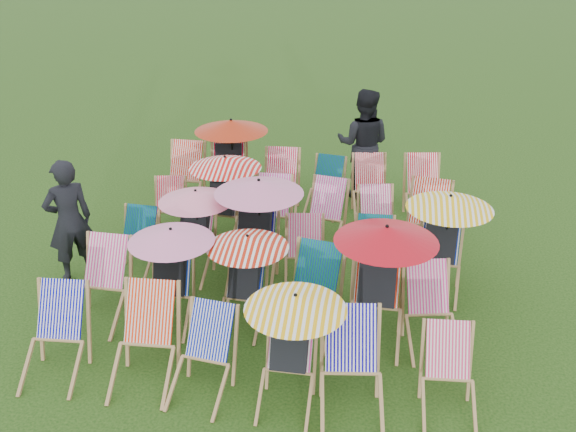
# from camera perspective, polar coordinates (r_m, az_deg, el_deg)

# --- Properties ---
(ground) EXTENTS (100.00, 100.00, 0.00)m
(ground) POSITION_cam_1_polar(r_m,az_deg,el_deg) (8.78, -0.67, -5.90)
(ground) COLOR #12330B
(ground) RESTS_ON ground
(deckchair_0) EXTENTS (0.67, 0.90, 0.94)m
(deckchair_0) POSITION_cam_1_polar(r_m,az_deg,el_deg) (7.40, -20.12, -10.06)
(deckchair_0) COLOR #A47C4C
(deckchair_0) RESTS_ON ground
(deckchair_1) EXTENTS (0.69, 0.94, 0.99)m
(deckchair_1) POSITION_cam_1_polar(r_m,az_deg,el_deg) (7.02, -12.72, -10.83)
(deckchair_1) COLOR #A47C4C
(deckchair_1) RESTS_ON ground
(deckchair_2) EXTENTS (0.69, 0.88, 0.88)m
(deckchair_2) POSITION_cam_1_polar(r_m,az_deg,el_deg) (6.79, -7.66, -12.34)
(deckchair_2) COLOR #A47C4C
(deckchair_2) RESTS_ON ground
(deckchair_3) EXTENTS (1.02, 1.06, 1.21)m
(deckchair_3) POSITION_cam_1_polar(r_m,az_deg,el_deg) (6.52, 0.15, -11.69)
(deckchair_3) COLOR #A47C4C
(deckchair_3) RESTS_ON ground
(deckchair_4) EXTENTS (0.76, 0.98, 0.99)m
(deckchair_4) POSITION_cam_1_polar(r_m,az_deg,el_deg) (6.52, 5.71, -13.48)
(deckchair_4) COLOR #A47C4C
(deckchair_4) RESTS_ON ground
(deckchair_5) EXTENTS (0.60, 0.81, 0.84)m
(deckchair_5) POSITION_cam_1_polar(r_m,az_deg,el_deg) (6.72, 14.16, -13.71)
(deckchair_5) COLOR #A47C4C
(deckchair_5) RESTS_ON ground
(deckchair_6) EXTENTS (0.67, 0.91, 0.97)m
(deckchair_6) POSITION_cam_1_polar(r_m,az_deg,el_deg) (8.14, -16.48, -5.86)
(deckchair_6) COLOR #A47C4C
(deckchair_6) RESTS_ON ground
(deckchair_7) EXTENTS (1.02, 1.08, 1.22)m
(deckchair_7) POSITION_cam_1_polar(r_m,az_deg,el_deg) (7.81, -10.54, -5.22)
(deckchair_7) COLOR #A47C4C
(deckchair_7) RESTS_ON ground
(deckchair_8) EXTENTS (0.98, 1.02, 1.16)m
(deckchair_8) POSITION_cam_1_polar(r_m,az_deg,el_deg) (7.67, -3.98, -5.68)
(deckchair_8) COLOR #A47C4C
(deckchair_8) RESTS_ON ground
(deckchair_9) EXTENTS (0.83, 1.03, 1.00)m
(deckchair_9) POSITION_cam_1_polar(r_m,az_deg,el_deg) (7.58, 1.98, -7.06)
(deckchair_9) COLOR #A47C4C
(deckchair_9) RESTS_ON ground
(deckchair_10) EXTENTS (1.18, 1.23, 1.41)m
(deckchair_10) POSITION_cam_1_polar(r_m,az_deg,el_deg) (7.43, 8.06, -5.86)
(deckchair_10) COLOR #A47C4C
(deckchair_10) RESTS_ON ground
(deckchair_11) EXTENTS (0.76, 0.94, 0.91)m
(deckchair_11) POSITION_cam_1_polar(r_m,az_deg,el_deg) (7.56, 12.64, -8.26)
(deckchair_11) COLOR #A47C4C
(deckchair_11) RESTS_ON ground
(deckchair_12) EXTENTS (0.62, 0.83, 0.86)m
(deckchair_12) POSITION_cam_1_polar(r_m,az_deg,el_deg) (9.07, -13.56, -2.47)
(deckchair_12) COLOR #A47C4C
(deckchair_12) RESTS_ON ground
(deckchair_13) EXTENTS (1.01, 1.06, 1.20)m
(deckchair_13) POSITION_cam_1_polar(r_m,az_deg,el_deg) (8.81, -8.47, -1.35)
(deckchair_13) COLOR #A47C4C
(deckchair_13) RESTS_ON ground
(deckchair_14) EXTENTS (1.19, 1.23, 1.41)m
(deckchair_14) POSITION_cam_1_polar(r_m,az_deg,el_deg) (8.54, -2.97, -1.19)
(deckchair_14) COLOR #A47C4C
(deckchair_14) RESTS_ON ground
(deckchair_15) EXTENTS (0.67, 0.86, 0.86)m
(deckchair_15) POSITION_cam_1_polar(r_m,az_deg,el_deg) (8.56, 1.51, -3.45)
(deckchair_15) COLOR #A47C4C
(deckchair_15) RESTS_ON ground
(deckchair_16) EXTENTS (0.61, 0.83, 0.89)m
(deckchair_16) POSITION_cam_1_polar(r_m,az_deg,el_deg) (8.55, 7.60, -3.64)
(deckchair_16) COLOR #A47C4C
(deckchair_16) RESTS_ON ground
(deckchair_17) EXTENTS (1.11, 1.17, 1.32)m
(deckchair_17) POSITION_cam_1_polar(r_m,az_deg,el_deg) (8.53, 13.51, -2.31)
(deckchair_17) COLOR #A47C4C
(deckchair_17) RESTS_ON ground
(deckchair_18) EXTENTS (0.65, 0.82, 0.81)m
(deckchair_18) POSITION_cam_1_polar(r_m,az_deg,el_deg) (10.07, -10.56, 0.63)
(deckchair_18) COLOR #A47C4C
(deckchair_18) RESTS_ON ground
(deckchair_19) EXTENTS (1.08, 1.15, 1.29)m
(deckchair_19) POSITION_cam_1_polar(r_m,az_deg,el_deg) (9.70, -5.93, 1.70)
(deckchair_19) COLOR #A47C4C
(deckchair_19) RESTS_ON ground
(deckchair_20) EXTENTS (0.64, 0.88, 0.94)m
(deckchair_20) POSITION_cam_1_polar(r_m,az_deg,el_deg) (9.63, -1.52, 0.30)
(deckchair_20) COLOR #A47C4C
(deckchair_20) RESTS_ON ground
(deckchair_21) EXTENTS (0.76, 0.95, 0.93)m
(deckchair_21) POSITION_cam_1_polar(r_m,az_deg,el_deg) (9.58, 3.15, 0.08)
(deckchair_21) COLOR #A47C4C
(deckchair_21) RESTS_ON ground
(deckchair_22) EXTENTS (0.73, 0.91, 0.88)m
(deckchair_22) POSITION_cam_1_polar(r_m,az_deg,el_deg) (9.49, 8.00, -0.54)
(deckchair_22) COLOR #A47C4C
(deckchair_22) RESTS_ON ground
(deckchair_23) EXTENTS (0.83, 1.03, 1.01)m
(deckchair_23) POSITION_cam_1_polar(r_m,az_deg,el_deg) (9.50, 12.14, -0.45)
(deckchair_23) COLOR #A47C4C
(deckchair_23) RESTS_ON ground
(deckchair_24) EXTENTS (0.69, 0.95, 1.01)m
(deckchair_24) POSITION_cam_1_polar(r_m,az_deg,el_deg) (10.99, -9.39, 3.46)
(deckchair_24) COLOR #A47C4C
(deckchair_24) RESTS_ON ground
(deckchair_25) EXTENTS (1.22, 1.32, 1.45)m
(deckchair_25) POSITION_cam_1_polar(r_m,az_deg,el_deg) (10.84, -5.25, 4.87)
(deckchair_25) COLOR #A47C4C
(deckchair_25) RESTS_ON ground
(deckchair_26) EXTENTS (0.68, 0.93, 0.97)m
(deckchair_26) POSITION_cam_1_polar(r_m,az_deg,el_deg) (10.63, -0.71, 2.93)
(deckchair_26) COLOR #A47C4C
(deckchair_26) RESTS_ON ground
(deckchair_27) EXTENTS (0.70, 0.88, 0.87)m
(deckchair_27) POSITION_cam_1_polar(r_m,az_deg,el_deg) (10.64, 3.29, 2.60)
(deckchair_27) COLOR #A47C4C
(deckchair_27) RESTS_ON ground
(deckchair_28) EXTENTS (0.74, 0.94, 0.93)m
(deckchair_28) POSITION_cam_1_polar(r_m,az_deg,el_deg) (10.61, 7.38, 2.52)
(deckchair_28) COLOR #A47C4C
(deckchair_28) RESTS_ON ground
(deckchair_29) EXTENTS (0.77, 0.97, 0.96)m
(deckchair_29) POSITION_cam_1_polar(r_m,az_deg,el_deg) (10.63, 12.07, 2.31)
(deckchair_29) COLOR #A47C4C
(deckchair_29) RESTS_ON ground
(person_left) EXTENTS (0.74, 0.72, 1.72)m
(person_left) POSITION_cam_1_polar(r_m,az_deg,el_deg) (8.98, -18.88, -0.39)
(person_left) COLOR black
(person_left) RESTS_ON ground
(person_rear) EXTENTS (1.01, 0.82, 1.91)m
(person_rear) POSITION_cam_1_polar(r_m,az_deg,el_deg) (11.12, 6.69, 6.38)
(person_rear) COLOR black
(person_rear) RESTS_ON ground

